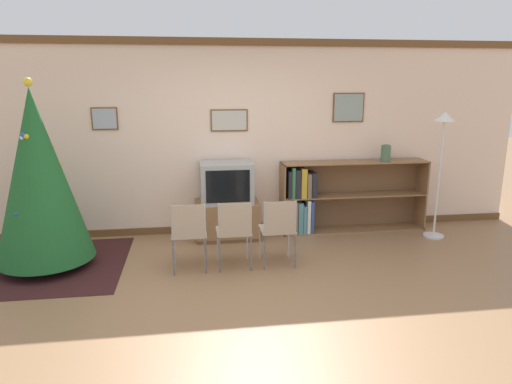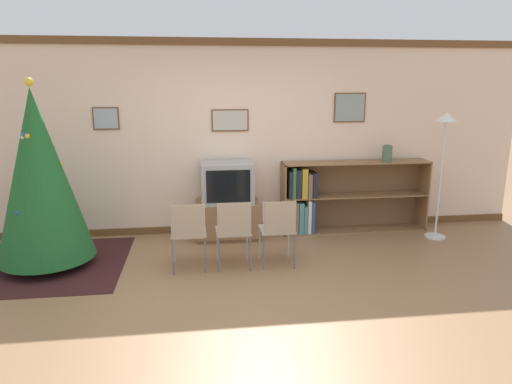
{
  "view_description": "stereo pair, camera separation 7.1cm",
  "coord_description": "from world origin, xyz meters",
  "px_view_note": "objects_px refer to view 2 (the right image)",
  "views": [
    {
      "loc": [
        -0.51,
        -4.2,
        2.14
      ],
      "look_at": [
        0.25,
        1.19,
        0.81
      ],
      "focal_mm": 32.0,
      "sensor_mm": 36.0,
      "label": 1
    },
    {
      "loc": [
        -0.44,
        -4.21,
        2.14
      ],
      "look_at": [
        0.25,
        1.19,
        0.81
      ],
      "focal_mm": 32.0,
      "sensor_mm": 36.0,
      "label": 2
    }
  ],
  "objects_px": {
    "tv_console": "(228,220)",
    "television": "(227,182)",
    "standing_lamp": "(444,143)",
    "folding_chair_left": "(188,232)",
    "folding_chair_right": "(278,228)",
    "vase": "(387,153)",
    "folding_chair_center": "(234,230)",
    "bookshelf": "(328,198)",
    "christmas_tree": "(39,176)"
  },
  "relations": [
    {
      "from": "christmas_tree",
      "to": "vase",
      "type": "bearing_deg",
      "value": 9.85
    },
    {
      "from": "folding_chair_right",
      "to": "bookshelf",
      "type": "distance_m",
      "value": 1.53
    },
    {
      "from": "folding_chair_right",
      "to": "christmas_tree",
      "type": "bearing_deg",
      "value": 171.98
    },
    {
      "from": "folding_chair_center",
      "to": "tv_console",
      "type": "bearing_deg",
      "value": 90.0
    },
    {
      "from": "tv_console",
      "to": "standing_lamp",
      "type": "height_order",
      "value": "standing_lamp"
    },
    {
      "from": "folding_chair_left",
      "to": "bookshelf",
      "type": "height_order",
      "value": "bookshelf"
    },
    {
      "from": "television",
      "to": "vase",
      "type": "bearing_deg",
      "value": 1.37
    },
    {
      "from": "folding_chair_center",
      "to": "bookshelf",
      "type": "bearing_deg",
      "value": 39.58
    },
    {
      "from": "christmas_tree",
      "to": "tv_console",
      "type": "relative_size",
      "value": 2.5
    },
    {
      "from": "christmas_tree",
      "to": "tv_console",
      "type": "distance_m",
      "value": 2.44
    },
    {
      "from": "tv_console",
      "to": "standing_lamp",
      "type": "relative_size",
      "value": 0.5
    },
    {
      "from": "folding_chair_right",
      "to": "vase",
      "type": "distance_m",
      "value": 2.22
    },
    {
      "from": "television",
      "to": "folding_chair_center",
      "type": "distance_m",
      "value": 1.15
    },
    {
      "from": "folding_chair_center",
      "to": "bookshelf",
      "type": "relative_size",
      "value": 0.39
    },
    {
      "from": "folding_chair_center",
      "to": "folding_chair_right",
      "type": "distance_m",
      "value": 0.52
    },
    {
      "from": "folding_chair_left",
      "to": "vase",
      "type": "height_order",
      "value": "vase"
    },
    {
      "from": "standing_lamp",
      "to": "tv_console",
      "type": "bearing_deg",
      "value": 172.73
    },
    {
      "from": "folding_chair_right",
      "to": "vase",
      "type": "bearing_deg",
      "value": 33.15
    },
    {
      "from": "tv_console",
      "to": "television",
      "type": "distance_m",
      "value": 0.53
    },
    {
      "from": "television",
      "to": "folding_chair_right",
      "type": "xyz_separation_m",
      "value": [
        0.52,
        -1.1,
        -0.32
      ]
    },
    {
      "from": "bookshelf",
      "to": "folding_chair_left",
      "type": "bearing_deg",
      "value": -148.58
    },
    {
      "from": "folding_chair_left",
      "to": "standing_lamp",
      "type": "height_order",
      "value": "standing_lamp"
    },
    {
      "from": "folding_chair_right",
      "to": "bookshelf",
      "type": "bearing_deg",
      "value": 51.97
    },
    {
      "from": "folding_chair_center",
      "to": "folding_chair_left",
      "type": "bearing_deg",
      "value": 180.0
    },
    {
      "from": "tv_console",
      "to": "vase",
      "type": "relative_size",
      "value": 3.67
    },
    {
      "from": "tv_console",
      "to": "folding_chair_left",
      "type": "height_order",
      "value": "folding_chair_left"
    },
    {
      "from": "folding_chair_left",
      "to": "folding_chair_right",
      "type": "bearing_deg",
      "value": 0.0
    },
    {
      "from": "standing_lamp",
      "to": "folding_chair_right",
      "type": "bearing_deg",
      "value": -162.79
    },
    {
      "from": "christmas_tree",
      "to": "folding_chair_right",
      "type": "distance_m",
      "value": 2.79
    },
    {
      "from": "vase",
      "to": "standing_lamp",
      "type": "xyz_separation_m",
      "value": [
        0.6,
        -0.42,
        0.19
      ]
    },
    {
      "from": "folding_chair_center",
      "to": "folding_chair_right",
      "type": "height_order",
      "value": "same"
    },
    {
      "from": "folding_chair_left",
      "to": "christmas_tree",
      "type": "bearing_deg",
      "value": 167.15
    },
    {
      "from": "television",
      "to": "vase",
      "type": "relative_size",
      "value": 2.99
    },
    {
      "from": "television",
      "to": "vase",
      "type": "height_order",
      "value": "vase"
    },
    {
      "from": "tv_console",
      "to": "bookshelf",
      "type": "xyz_separation_m",
      "value": [
        1.46,
        0.1,
        0.23
      ]
    },
    {
      "from": "bookshelf",
      "to": "standing_lamp",
      "type": "xyz_separation_m",
      "value": [
        1.43,
        -0.47,
        0.84
      ]
    },
    {
      "from": "tv_console",
      "to": "television",
      "type": "xyz_separation_m",
      "value": [
        0.0,
        -0.0,
        0.53
      ]
    },
    {
      "from": "tv_console",
      "to": "television",
      "type": "height_order",
      "value": "television"
    },
    {
      "from": "folding_chair_right",
      "to": "standing_lamp",
      "type": "xyz_separation_m",
      "value": [
        2.37,
        0.74,
        0.86
      ]
    },
    {
      "from": "bookshelf",
      "to": "standing_lamp",
      "type": "height_order",
      "value": "standing_lamp"
    },
    {
      "from": "christmas_tree",
      "to": "bookshelf",
      "type": "height_order",
      "value": "christmas_tree"
    },
    {
      "from": "christmas_tree",
      "to": "bookshelf",
      "type": "xyz_separation_m",
      "value": [
        3.64,
        0.83,
        -0.59
      ]
    },
    {
      "from": "bookshelf",
      "to": "christmas_tree",
      "type": "bearing_deg",
      "value": -167.21
    },
    {
      "from": "vase",
      "to": "folding_chair_center",
      "type": "bearing_deg",
      "value": -153.18
    },
    {
      "from": "vase",
      "to": "standing_lamp",
      "type": "distance_m",
      "value": 0.76
    },
    {
      "from": "christmas_tree",
      "to": "television",
      "type": "xyz_separation_m",
      "value": [
        2.18,
        0.72,
        -0.29
      ]
    },
    {
      "from": "television",
      "to": "bookshelf",
      "type": "xyz_separation_m",
      "value": [
        1.46,
        0.11,
        -0.3
      ]
    },
    {
      "from": "christmas_tree",
      "to": "vase",
      "type": "relative_size",
      "value": 9.2
    },
    {
      "from": "television",
      "to": "folding_chair_left",
      "type": "height_order",
      "value": "television"
    },
    {
      "from": "folding_chair_center",
      "to": "television",
      "type": "bearing_deg",
      "value": 90.0
    }
  ]
}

